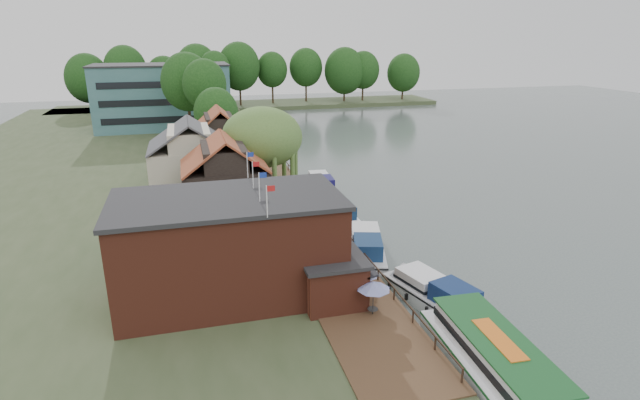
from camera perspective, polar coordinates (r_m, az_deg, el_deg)
ground at (r=42.21m, az=12.35°, el=-8.18°), size 260.00×260.00×0.00m
land_bank at (r=71.53m, az=-24.10°, el=2.12°), size 50.00×140.00×1.00m
quay_deck at (r=47.75m, az=-1.69°, el=-3.15°), size 6.00×50.00×0.10m
quay_rail at (r=48.69m, az=1.26°, el=-2.14°), size 0.20×49.00×1.00m
pub at (r=35.35m, az=-7.04°, el=-4.95°), size 20.00×11.00×7.30m
hotel_block at (r=103.91m, az=-17.50°, el=11.25°), size 25.40×12.40×12.30m
cottage_a at (r=49.17m, az=-10.81°, el=2.33°), size 8.60×7.60×8.50m
cottage_b at (r=58.74m, az=-14.57°, el=4.68°), size 9.60×8.60×8.50m
cottage_c at (r=67.67m, az=-11.35°, el=6.67°), size 7.60×7.60×8.50m
willow at (r=54.22m, az=-6.57°, el=5.09°), size 8.60×8.60×10.43m
umbrella_0 at (r=33.24m, az=6.10°, el=-11.06°), size 2.20×2.20×2.38m
umbrella_1 at (r=34.93m, az=4.73°, el=-9.47°), size 2.27×2.27×2.38m
umbrella_2 at (r=37.81m, az=3.08°, el=-7.15°), size 2.26×2.26×2.38m
umbrella_3 at (r=40.99m, az=1.41°, el=-5.03°), size 2.19×2.19×2.38m
umbrella_4 at (r=42.90m, az=1.04°, el=-3.93°), size 2.40×2.40×2.38m
umbrella_5 at (r=45.03m, az=-0.41°, el=-2.82°), size 2.44×2.44×2.38m
cruiser_0 at (r=37.04m, az=13.00°, el=-10.09°), size 5.79×10.43×2.41m
cruiser_1 at (r=43.75m, az=5.31°, el=-5.01°), size 6.20×10.84×2.52m
cruiser_2 at (r=52.21m, az=1.95°, el=-1.08°), size 3.22×9.81×2.37m
cruiser_3 at (r=61.76m, az=0.13°, el=2.02°), size 3.90×9.89×2.33m
tour_boat at (r=29.98m, az=20.17°, el=-17.65°), size 4.51×13.81×2.98m
swan at (r=32.72m, az=20.80°, el=-17.10°), size 0.44×0.44×0.44m
bank_tree_0 at (r=76.53m, az=-11.72°, el=8.68°), size 6.53×6.53×10.33m
bank_tree_1 at (r=84.68m, az=-12.92°, el=10.77°), size 7.01×7.01×14.02m
bank_tree_2 at (r=90.48m, az=-14.85°, el=11.36°), size 8.65×8.65×14.89m
bank_tree_3 at (r=111.45m, az=-12.90°, el=11.89°), size 7.54×7.54×11.69m
bank_tree_4 at (r=120.42m, az=-13.49°, el=12.04°), size 6.87×6.87×10.57m
bank_tree_5 at (r=126.91m, az=-11.86°, el=13.23°), size 7.39×7.39×14.02m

